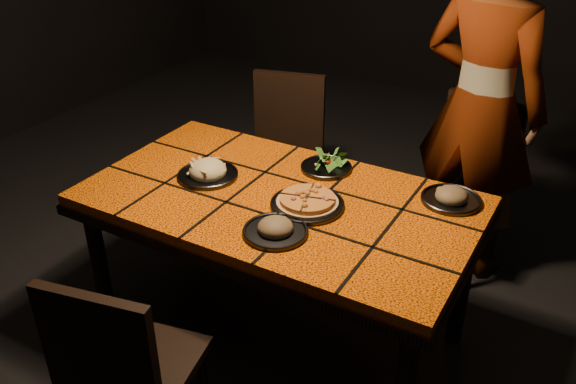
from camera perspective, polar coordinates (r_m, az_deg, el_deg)
The scene contains 11 objects.
room_shell at distance 2.23m, azimuth -1.00°, elevation 16.54°, with size 6.04×7.04×3.08m.
dining_table at distance 2.55m, azimuth -0.84°, elevation -1.91°, with size 1.62×0.92×0.75m.
chair_near at distance 2.17m, azimuth -15.22°, elevation -15.43°, with size 0.47×0.47×0.88m.
chair_far_left at distance 3.50m, azimuth -0.33°, elevation 4.53°, with size 0.50×0.50×0.91m.
chair_far_right at distance 3.31m, azimuth 16.49°, elevation 1.70°, with size 0.47×0.47×0.91m.
diner at distance 3.14m, azimuth 17.59°, elevation 7.56°, with size 0.65×0.43×1.79m, color brown.
plate_pizza at distance 2.43m, azimuth 1.82°, elevation -1.00°, with size 0.30×0.30×0.04m.
plate_pasta at distance 2.67m, azimuth -7.51°, elevation 1.87°, with size 0.26×0.26×0.09m.
plate_salad at distance 2.71m, azimuth 3.61°, elevation 2.61°, with size 0.23×0.23×0.07m.
plate_mushroom_a at distance 2.26m, azimuth -1.19°, elevation -3.43°, with size 0.25×0.25×0.08m.
plate_mushroom_b at distance 2.55m, azimuth 15.04°, elevation -0.44°, with size 0.24×0.24×0.08m.
Camera 1 is at (1.11, -1.86, 2.01)m, focal length 38.00 mm.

